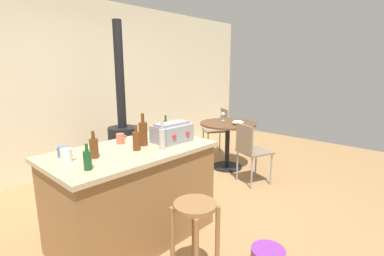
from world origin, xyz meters
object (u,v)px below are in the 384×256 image
Objects in this scene: bottle_3 at (166,128)px; bottle_4 at (136,140)px; folding_chair_near at (218,127)px; cup_1 at (121,139)px; toolbox at (172,132)px; folding_chair_far at (251,149)px; bottle_0 at (94,148)px; bottle_5 at (162,139)px; wine_glass at (223,114)px; wooden_stool at (195,228)px; cup_0 at (66,155)px; bottle_1 at (87,160)px; wood_stove at (123,140)px; dining_table at (228,134)px; kitchen_island at (133,194)px; cup_2 at (63,151)px; bottle_2 at (143,133)px; serving_bowl at (238,122)px.

bottle_3 is 0.98× the size of bottle_4.
folding_chair_near is 2.38m from bottle_3.
toolbox is at bearing -38.25° from cup_1.
bottle_4 is (-2.69, -1.13, 0.47)m from folding_chair_near.
folding_chair_far is 2.32m from bottle_0.
toolbox is 1.44× the size of bottle_5.
bottle_3 is 1.83m from wine_glass.
wooden_stool is 1.05m from bottle_0.
bottle_3 is at bearing 21.26° from bottle_4.
cup_0 is at bearing -164.89° from cup_1.
bottle_1 is (-0.46, 0.64, 0.49)m from wooden_stool.
bottle_3 is at bearing 3.81° from cup_0.
wood_stove reaches higher than cup_0.
dining_table is 0.74m from folding_chair_near.
bottle_4 reaches higher than bottle_3.
folding_chair_near is at bearing 45.58° from wine_glass.
wood_stove is (-1.82, 0.43, 0.03)m from folding_chair_near.
bottle_0 is at bearing 108.49° from wooden_stool.
bottle_0 is (-2.27, 0.15, 0.47)m from folding_chair_far.
wood_stove is at bearing 49.82° from bottle_0.
kitchen_island is 1.74× the size of folding_chair_far.
cup_0 reaches higher than folding_chair_far.
cup_2 is (-0.71, 0.46, -0.06)m from bottle_5.
bottle_4 reaches higher than bottle_1.
bottle_4 reaches higher than folding_chair_near.
bottle_3 is 1.99× the size of cup_2.
folding_chair_far is at bearing -4.83° from cup_0.
bottle_1 is at bearing -158.52° from folding_chair_near.
cup_2 is (-0.97, 0.32, -0.05)m from toolbox.
bottle_4 is at bearing -95.45° from cup_1.
bottle_2 reaches higher than wine_glass.
folding_chair_far is at bearing -123.82° from folding_chair_near.
bottle_2 reaches higher than folding_chair_near.
serving_bowl is (-0.11, -0.37, -0.07)m from wine_glass.
bottle_1 is at bearing -127.62° from bottle_0.
bottle_3 is (-0.32, -1.34, 0.43)m from wood_stove.
wood_stove is at bearing 59.16° from kitchen_island.
bottle_4 is at bearing -119.36° from wood_stove.
wooden_stool is at bearing -54.25° from bottle_1.
bottle_0 is 0.99× the size of bottle_3.
serving_bowl is at bearing 11.72° from toolbox.
wine_glass is at bearing 16.58° from bottle_2.
bottle_0 is at bearing 52.38° from bottle_1.
bottle_4 is 2.23m from serving_bowl.
wine_glass is (2.84, 0.42, -0.08)m from cup_2.
bottle_5 reaches higher than bottle_0.
wood_stove is 10.09× the size of bottle_0.
wood_stove is 7.33× the size of bottle_2.
bottle_5 is 2.27× the size of cup_1.
bottle_4 is (-0.55, -0.21, 0.00)m from bottle_3.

